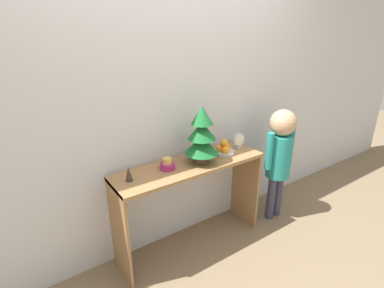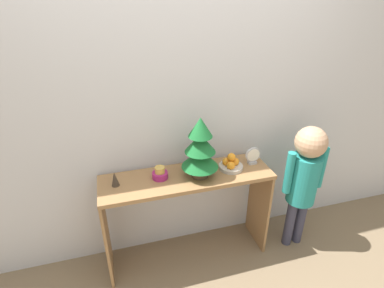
% 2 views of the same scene
% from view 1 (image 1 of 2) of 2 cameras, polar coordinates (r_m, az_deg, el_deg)
% --- Properties ---
extents(ground_plane, '(12.00, 12.00, 0.00)m').
position_cam_1_polar(ground_plane, '(2.65, 2.10, -20.52)').
color(ground_plane, '#7A664C').
extents(back_wall, '(7.00, 0.05, 2.50)m').
position_cam_1_polar(back_wall, '(2.36, -3.49, 8.67)').
color(back_wall, silver).
rests_on(back_wall, ground_plane).
extents(console_table, '(1.25, 0.37, 0.77)m').
position_cam_1_polar(console_table, '(2.42, -0.31, -7.54)').
color(console_table, olive).
rests_on(console_table, ground_plane).
extents(mini_tree, '(0.26, 0.26, 0.45)m').
position_cam_1_polar(mini_tree, '(2.28, 1.89, 1.64)').
color(mini_tree, '#4C3828').
rests_on(mini_tree, console_table).
extents(fruit_bowl, '(0.18, 0.18, 0.13)m').
position_cam_1_polar(fruit_bowl, '(2.52, 6.07, -1.06)').
color(fruit_bowl, '#B7B2A8').
rests_on(fruit_bowl, console_table).
extents(singing_bowl, '(0.11, 0.11, 0.09)m').
position_cam_1_polar(singing_bowl, '(2.25, -4.71, -3.94)').
color(singing_bowl, '#9E2366').
rests_on(singing_bowl, console_table).
extents(desk_clock, '(0.12, 0.04, 0.14)m').
position_cam_1_polar(desk_clock, '(2.64, 8.91, 0.60)').
color(desk_clock, '#B2B2B7').
rests_on(desk_clock, console_table).
extents(figurine, '(0.05, 0.05, 0.11)m').
position_cam_1_polar(figurine, '(2.12, -11.97, -5.55)').
color(figurine, '#382D23').
rests_on(figurine, console_table).
extents(child_figure, '(0.35, 0.24, 1.10)m').
position_cam_1_polar(child_figure, '(2.86, 16.38, -1.27)').
color(child_figure, '#38384C').
rests_on(child_figure, ground_plane).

